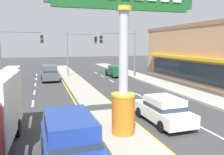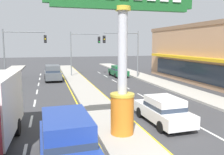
{
  "view_description": "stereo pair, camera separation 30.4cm",
  "coord_description": "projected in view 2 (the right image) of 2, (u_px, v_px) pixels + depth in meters",
  "views": [
    {
      "loc": [
        -3.7,
        -4.66,
        4.48
      ],
      "look_at": [
        0.11,
        7.85,
        2.6
      ],
      "focal_mm": 37.22,
      "sensor_mm": 36.0,
      "label": 1
    },
    {
      "loc": [
        -3.41,
        -4.75,
        4.48
      ],
      "look_at": [
        0.11,
        7.85,
        2.6
      ],
      "focal_mm": 37.22,
      "sensor_mm": 36.0,
      "label": 2
    }
  ],
  "objects": [
    {
      "name": "suv_near_right_lane",
      "position": [
        53.0,
        73.0,
        28.83
      ],
      "size": [
        2.07,
        4.65,
        1.9
      ],
      "color": "#4C5156",
      "rests_on": "ground"
    },
    {
      "name": "traffic_light_left_side",
      "position": [
        20.0,
        46.0,
        26.93
      ],
      "size": [
        4.86,
        0.46,
        6.2
      ],
      "color": "slate",
      "rests_on": "ground"
    },
    {
      "name": "sedan_far_left_oncoming",
      "position": [
        118.0,
        71.0,
        32.43
      ],
      "size": [
        1.89,
        4.32,
        1.53
      ],
      "color": "#14562D",
      "rests_on": "ground"
    },
    {
      "name": "traffic_light_right_side",
      "position": [
        125.0,
        46.0,
        30.02
      ],
      "size": [
        4.86,
        0.46,
        6.2
      ],
      "color": "slate",
      "rests_on": "ground"
    },
    {
      "name": "median_strip",
      "position": [
        84.0,
        89.0,
        23.22
      ],
      "size": [
        2.34,
        52.0,
        0.14
      ],
      "primitive_type": "cube",
      "color": "#A39E93",
      "rests_on": "ground"
    },
    {
      "name": "sidewalk_right",
      "position": [
        175.0,
        88.0,
        23.73
      ],
      "size": [
        2.63,
        60.0,
        0.18
      ],
      "primitive_type": "cube",
      "color": "#ADA89E",
      "rests_on": "ground"
    },
    {
      "name": "suv_near_left_lane",
      "position": [
        67.0,
        140.0,
        8.52
      ],
      "size": [
        2.08,
        4.66,
        1.9
      ],
      "color": "navy",
      "rests_on": "ground"
    },
    {
      "name": "sedan_mid_left_lane",
      "position": [
        163.0,
        110.0,
        13.15
      ],
      "size": [
        1.92,
        4.34,
        1.53
      ],
      "color": "white",
      "rests_on": "ground"
    },
    {
      "name": "lane_markings",
      "position": [
        86.0,
        92.0,
        21.94
      ],
      "size": [
        9.08,
        52.0,
        0.01
      ],
      "color": "silver",
      "rests_on": "ground"
    },
    {
      "name": "district_sign",
      "position": [
        123.0,
        51.0,
        10.85
      ],
      "size": [
        7.05,
        1.18,
        7.42
      ],
      "color": "orange",
      "rests_on": "median_strip"
    },
    {
      "name": "traffic_light_median_far",
      "position": [
        82.0,
        46.0,
        32.32
      ],
      "size": [
        4.2,
        0.46,
        6.2
      ],
      "color": "slate",
      "rests_on": "ground"
    }
  ]
}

